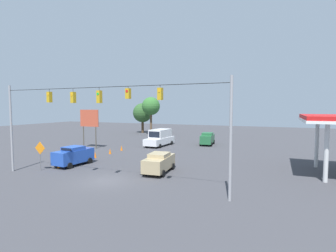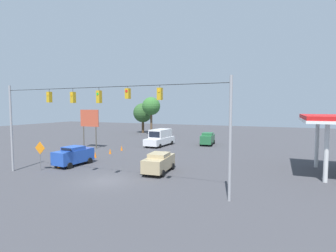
% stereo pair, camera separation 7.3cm
% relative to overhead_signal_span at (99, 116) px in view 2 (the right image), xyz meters
% --- Properties ---
extents(ground_plane, '(140.00, 140.00, 0.00)m').
position_rel_overhead_signal_span_xyz_m(ground_plane, '(-0.06, -0.70, -5.49)').
color(ground_plane, '#3D3D42').
extents(overhead_signal_span, '(20.94, 0.38, 8.23)m').
position_rel_overhead_signal_span_xyz_m(overhead_signal_span, '(0.00, 0.00, 0.00)').
color(overhead_signal_span, '#939399').
rests_on(overhead_signal_span, ground_plane).
extents(sedan_blue_parked_shoulder, '(2.24, 4.45, 2.02)m').
position_rel_overhead_signal_span_xyz_m(sedan_blue_parked_shoulder, '(6.71, -4.28, -4.44)').
color(sedan_blue_parked_shoulder, '#234CB2').
rests_on(sedan_blue_parked_shoulder, ground_plane).
extents(sedan_green_oncoming_deep, '(2.33, 4.67, 2.00)m').
position_rel_overhead_signal_span_xyz_m(sedan_green_oncoming_deep, '(-2.61, -24.69, -4.45)').
color(sedan_green_oncoming_deep, '#236038').
rests_on(sedan_green_oncoming_deep, ground_plane).
extents(box_truck_white_withflow_far, '(2.87, 6.43, 2.63)m').
position_rel_overhead_signal_span_xyz_m(box_truck_white_withflow_far, '(4.17, -20.72, -4.18)').
color(box_truck_white_withflow_far, silver).
rests_on(box_truck_white_withflow_far, ground_plane).
extents(sedan_tan_crossing_near, '(2.31, 4.71, 1.86)m').
position_rel_overhead_signal_span_xyz_m(sedan_tan_crossing_near, '(-2.96, -5.06, -4.52)').
color(sedan_tan_crossing_near, tan).
rests_on(sedan_tan_crossing_near, ground_plane).
extents(traffic_cone_nearest, '(0.31, 0.31, 0.74)m').
position_rel_overhead_signal_span_xyz_m(traffic_cone_nearest, '(7.22, -2.68, -5.12)').
color(traffic_cone_nearest, orange).
rests_on(traffic_cone_nearest, ground_plane).
extents(traffic_cone_second, '(0.31, 0.31, 0.74)m').
position_rel_overhead_signal_span_xyz_m(traffic_cone_second, '(7.22, -5.64, -5.12)').
color(traffic_cone_second, orange).
rests_on(traffic_cone_second, ground_plane).
extents(traffic_cone_third, '(0.31, 0.31, 0.74)m').
position_rel_overhead_signal_span_xyz_m(traffic_cone_third, '(7.32, -8.59, -5.12)').
color(traffic_cone_third, orange).
rests_on(traffic_cone_third, ground_plane).
extents(traffic_cone_fourth, '(0.31, 0.31, 0.74)m').
position_rel_overhead_signal_span_xyz_m(traffic_cone_fourth, '(7.17, -11.45, -5.12)').
color(traffic_cone_fourth, orange).
rests_on(traffic_cone_fourth, ground_plane).
extents(traffic_cone_fifth, '(0.31, 0.31, 0.74)m').
position_rel_overhead_signal_span_xyz_m(traffic_cone_fifth, '(7.27, -14.37, -5.12)').
color(traffic_cone_fifth, orange).
rests_on(traffic_cone_fifth, ground_plane).
extents(roadside_billboard, '(3.31, 0.16, 5.80)m').
position_rel_overhead_signal_span_xyz_m(roadside_billboard, '(13.02, -14.52, -1.37)').
color(roadside_billboard, '#4C473D').
rests_on(roadside_billboard, ground_plane).
extents(work_zone_sign, '(1.27, 0.06, 2.84)m').
position_rel_overhead_signal_span_xyz_m(work_zone_sign, '(8.03, -1.22, -3.51)').
color(work_zone_sign, slate).
rests_on(work_zone_sign, ground_plane).
extents(tree_horizon_left, '(4.59, 4.59, 7.13)m').
position_rel_overhead_signal_span_xyz_m(tree_horizon_left, '(16.85, -38.39, -0.70)').
color(tree_horizon_left, '#4C3823').
rests_on(tree_horizon_left, ground_plane).
extents(tree_horizon_right, '(4.03, 4.03, 8.43)m').
position_rel_overhead_signal_span_xyz_m(tree_horizon_right, '(13.02, -35.25, 0.85)').
color(tree_horizon_right, brown).
rests_on(tree_horizon_right, ground_plane).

